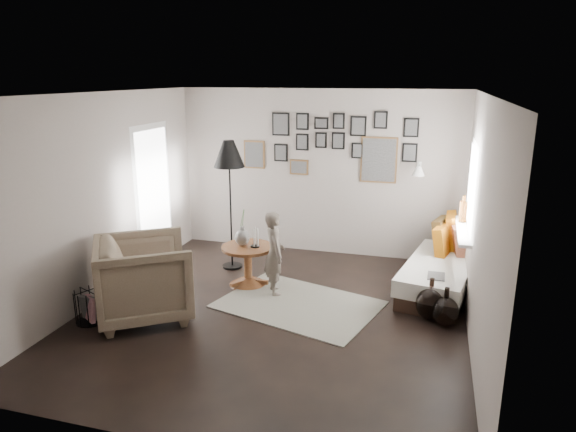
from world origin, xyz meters
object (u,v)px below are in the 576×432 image
(demijohn_small, at_px, (445,311))
(child, at_px, (274,253))
(magazine_basket, at_px, (89,306))
(demijohn_large, at_px, (430,303))
(daybed, at_px, (439,269))
(floor_lamp, at_px, (229,159))
(armchair, at_px, (144,278))
(pedestal_table, at_px, (248,267))
(vase, at_px, (242,234))

(demijohn_small, distance_m, child, 2.22)
(magazine_basket, height_order, demijohn_large, demijohn_large)
(magazine_basket, xyz_separation_m, child, (1.84, 1.38, 0.36))
(child, bearing_deg, daybed, -99.85)
(floor_lamp, xyz_separation_m, child, (0.90, -0.73, -1.09))
(armchair, bearing_deg, magazine_basket, 84.32)
(daybed, height_order, child, child)
(magazine_basket, height_order, child, child)
(daybed, bearing_deg, magazine_basket, -140.46)
(armchair, height_order, child, child)
(armchair, relative_size, demijohn_small, 2.28)
(pedestal_table, relative_size, demijohn_large, 1.37)
(daybed, xyz_separation_m, child, (-2.09, -0.74, 0.28))
(vase, xyz_separation_m, child, (0.52, -0.20, -0.15))
(daybed, bearing_deg, vase, -157.03)
(pedestal_table, distance_m, armchair, 1.52)
(pedestal_table, xyz_separation_m, demijohn_large, (2.43, -0.40, -0.06))
(vase, bearing_deg, pedestal_table, -14.04)
(vase, relative_size, demijohn_small, 1.08)
(demijohn_small, bearing_deg, armchair, -168.04)
(pedestal_table, relative_size, demijohn_small, 1.51)
(pedestal_table, distance_m, vase, 0.46)
(demijohn_large, bearing_deg, armchair, -165.44)
(pedestal_table, height_order, demijohn_small, pedestal_table)
(demijohn_small, bearing_deg, child, 170.98)
(pedestal_table, relative_size, daybed, 0.36)
(armchair, bearing_deg, demijohn_large, -109.77)
(magazine_basket, bearing_deg, floor_lamp, 65.93)
(daybed, distance_m, floor_lamp, 3.28)
(demijohn_large, height_order, demijohn_small, demijohn_large)
(pedestal_table, bearing_deg, floor_lamp, 129.57)
(armchair, bearing_deg, demijohn_small, -112.37)
(pedestal_table, relative_size, floor_lamp, 0.37)
(daybed, bearing_deg, child, -149.30)
(floor_lamp, height_order, demijohn_large, floor_lamp)
(daybed, bearing_deg, armchair, -140.51)
(child, bearing_deg, demijohn_large, -125.75)
(armchair, distance_m, child, 1.66)
(armchair, relative_size, child, 0.96)
(floor_lamp, xyz_separation_m, magazine_basket, (-0.94, -2.11, -1.45))
(vase, bearing_deg, armchair, -120.79)
(vase, distance_m, floor_lamp, 1.14)
(vase, height_order, demijohn_small, vase)
(daybed, xyz_separation_m, demijohn_large, (-0.10, -0.96, -0.08))
(daybed, height_order, magazine_basket, daybed)
(pedestal_table, xyz_separation_m, magazine_basket, (-1.40, -1.56, -0.06))
(magazine_basket, relative_size, demijohn_small, 0.88)
(daybed, xyz_separation_m, magazine_basket, (-3.93, -2.12, -0.08))
(demijohn_large, distance_m, demijohn_small, 0.21)
(magazine_basket, xyz_separation_m, demijohn_small, (4.00, 1.04, -0.02))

